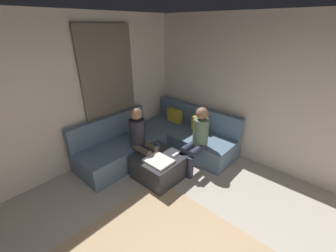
{
  "coord_description": "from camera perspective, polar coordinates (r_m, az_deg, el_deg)",
  "views": [
    {
      "loc": [
        0.67,
        -0.91,
        2.49
      ],
      "look_at": [
        -1.63,
        1.63,
        0.85
      ],
      "focal_mm": 22.86,
      "sensor_mm": 36.0,
      "label": 1
    }
  ],
  "objects": [
    {
      "name": "curtain_panel",
      "position": [
        4.33,
        -15.13,
        8.04
      ],
      "size": [
        0.06,
        1.1,
        2.5
      ],
      "primitive_type": "cube",
      "color": "#726659",
      "rests_on": "ground_plane"
    },
    {
      "name": "sectional_couch",
      "position": [
        4.5,
        -2.15,
        -3.87
      ],
      "size": [
        2.1,
        2.55,
        0.87
      ],
      "color": "slate",
      "rests_on": "ground_plane"
    },
    {
      "name": "person_on_couch_back",
      "position": [
        3.86,
        7.83,
        -3.01
      ],
      "size": [
        0.3,
        0.6,
        1.2
      ],
      "rotation": [
        0.0,
        0.0,
        3.14
      ],
      "color": "#2D3347",
      "rests_on": "ground_plane"
    },
    {
      "name": "person_on_couch_side",
      "position": [
        3.85,
        -7.18,
        -3.1
      ],
      "size": [
        0.6,
        0.3,
        1.2
      ],
      "rotation": [
        0.0,
        0.0,
        -1.57
      ],
      "color": "brown",
      "rests_on": "ground_plane"
    },
    {
      "name": "game_remote",
      "position": [
        3.76,
        1.96,
        -7.62
      ],
      "size": [
        0.05,
        0.15,
        0.02
      ],
      "primitive_type": "cube",
      "color": "white",
      "rests_on": "ottoman"
    },
    {
      "name": "coffee_mug",
      "position": [
        3.95,
        -2.86,
        -5.29
      ],
      "size": [
        0.08,
        0.08,
        0.1
      ],
      "primitive_type": "cylinder",
      "color": "#334C72",
      "rests_on": "ottoman"
    },
    {
      "name": "wall_back",
      "position": [
        4.07,
        31.0,
        5.61
      ],
      "size": [
        6.0,
        0.12,
        2.7
      ],
      "primitive_type": "cube",
      "color": "beige",
      "rests_on": "ground_plane"
    },
    {
      "name": "wall_left",
      "position": [
        3.89,
        -32.14,
        4.53
      ],
      "size": [
        0.12,
        6.0,
        2.7
      ],
      "primitive_type": "cube",
      "color": "beige",
      "rests_on": "ground_plane"
    },
    {
      "name": "folded_blanket",
      "position": [
        3.59,
        -2.58,
        -9.25
      ],
      "size": [
        0.44,
        0.36,
        0.04
      ],
      "primitive_type": "cube",
      "color": "white",
      "rests_on": "ottoman"
    },
    {
      "name": "ottoman",
      "position": [
        3.85,
        -2.32,
        -10.73
      ],
      "size": [
        0.76,
        0.76,
        0.42
      ],
      "primitive_type": "cube",
      "color": "#333338",
      "rests_on": "ground_plane"
    }
  ]
}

